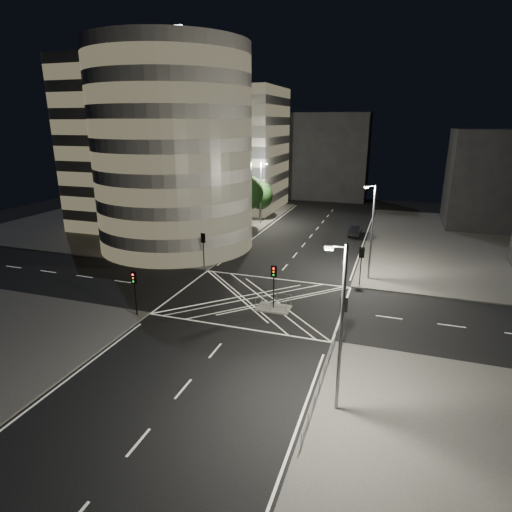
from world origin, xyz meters
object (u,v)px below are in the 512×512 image
(street_lamp_left_far, at_px, (261,191))
(sedan, at_px, (355,231))
(central_island, at_px, (273,308))
(traffic_signal_fl, at_px, (203,244))
(traffic_signal_fr, at_px, (361,259))
(traffic_signal_island, at_px, (274,279))
(street_lamp_left_near, at_px, (216,212))
(traffic_signal_nl, at_px, (134,285))
(street_lamp_right_far, at_px, (371,229))
(street_lamp_right_near, at_px, (340,325))
(traffic_signal_nr, at_px, (343,313))

(street_lamp_left_far, bearing_deg, sedan, -9.53)
(central_island, height_order, traffic_signal_fl, traffic_signal_fl)
(traffic_signal_fr, xyz_separation_m, traffic_signal_island, (-6.80, -8.30, 0.00))
(traffic_signal_fl, height_order, street_lamp_left_near, street_lamp_left_near)
(street_lamp_left_near, distance_m, street_lamp_left_far, 18.00)
(traffic_signal_nl, bearing_deg, traffic_signal_island, 26.14)
(traffic_signal_fr, bearing_deg, street_lamp_right_far, 73.89)
(traffic_signal_fr, bearing_deg, traffic_signal_fl, 180.00)
(street_lamp_right_far, height_order, street_lamp_right_near, same)
(traffic_signal_fr, xyz_separation_m, sedan, (-2.67, 20.59, -2.15))
(traffic_signal_nl, height_order, sedan, traffic_signal_nl)
(street_lamp_right_near, bearing_deg, central_island, 120.75)
(traffic_signal_fr, bearing_deg, traffic_signal_nl, -142.31)
(street_lamp_left_far, bearing_deg, street_lamp_left_near, -90.00)
(central_island, bearing_deg, street_lamp_right_far, 54.70)
(traffic_signal_nl, height_order, street_lamp_right_far, street_lamp_right_far)
(street_lamp_left_far, xyz_separation_m, sedan, (15.56, -2.61, -4.78))
(traffic_signal_fl, xyz_separation_m, traffic_signal_island, (10.80, -8.30, 0.00))
(traffic_signal_nl, relative_size, street_lamp_right_far, 0.40)
(street_lamp_left_near, bearing_deg, street_lamp_right_near, -54.03)
(traffic_signal_fr, xyz_separation_m, street_lamp_left_near, (-18.24, 5.20, 2.63))
(central_island, relative_size, traffic_signal_fr, 0.75)
(traffic_signal_fl, height_order, traffic_signal_fr, same)
(traffic_signal_island, xyz_separation_m, street_lamp_left_near, (-11.44, 13.50, 2.63))
(street_lamp_right_far, bearing_deg, traffic_signal_fl, -173.12)
(traffic_signal_nl, relative_size, traffic_signal_fr, 1.00)
(traffic_signal_nr, relative_size, traffic_signal_island, 1.00)
(central_island, distance_m, sedan, 29.19)
(traffic_signal_fr, bearing_deg, street_lamp_right_near, -88.25)
(central_island, distance_m, street_lamp_right_far, 13.98)
(street_lamp_right_far, relative_size, street_lamp_right_near, 1.00)
(traffic_signal_fl, height_order, street_lamp_left_far, street_lamp_left_far)
(street_lamp_left_near, bearing_deg, central_island, -49.73)
(traffic_signal_nr, height_order, traffic_signal_island, same)
(street_lamp_left_near, bearing_deg, traffic_signal_nr, -45.87)
(street_lamp_right_far, distance_m, street_lamp_right_near, 23.00)
(central_island, xyz_separation_m, traffic_signal_fl, (-10.80, 8.30, 2.84))
(traffic_signal_nl, relative_size, street_lamp_left_near, 0.40)
(street_lamp_right_far, xyz_separation_m, sedan, (-3.31, 18.39, -4.78))
(traffic_signal_fl, distance_m, traffic_signal_nr, 22.24)
(traffic_signal_fl, xyz_separation_m, street_lamp_right_far, (18.24, 2.20, 2.63))
(street_lamp_left_near, height_order, sedan, street_lamp_left_near)
(traffic_signal_nl, distance_m, street_lamp_right_near, 19.78)
(traffic_signal_fl, relative_size, sedan, 0.86)
(traffic_signal_fr, xyz_separation_m, street_lamp_right_far, (0.64, 2.20, 2.63))
(street_lamp_right_near, bearing_deg, sedan, 94.57)
(central_island, relative_size, traffic_signal_island, 0.75)
(traffic_signal_nl, height_order, street_lamp_left_near, street_lamp_left_near)
(traffic_signal_nr, bearing_deg, traffic_signal_fr, 90.00)
(central_island, bearing_deg, traffic_signal_nr, -37.93)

